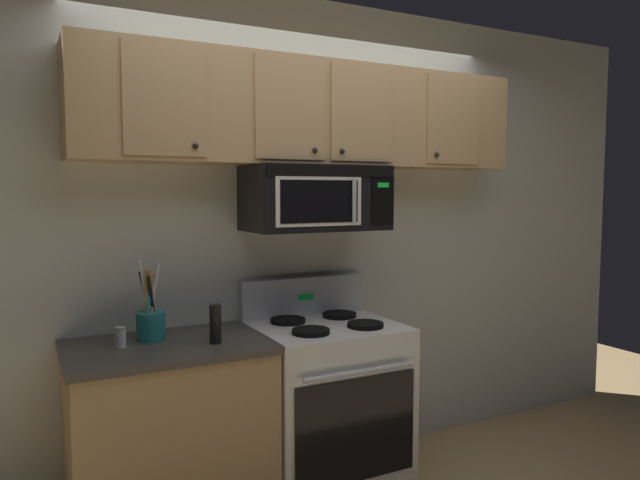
# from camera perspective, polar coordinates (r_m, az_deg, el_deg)

# --- Properties ---
(back_wall) EXTENTS (5.20, 0.10, 2.70)m
(back_wall) POSITION_cam_1_polar(r_m,az_deg,el_deg) (3.43, -2.30, 0.37)
(back_wall) COLOR silver
(back_wall) RESTS_ON ground_plane
(stove_range) EXTENTS (0.76, 0.69, 1.12)m
(stove_range) POSITION_cam_1_polar(r_m,az_deg,el_deg) (3.30, 0.55, -15.53)
(stove_range) COLOR white
(stove_range) RESTS_ON ground_plane
(over_range_microwave) EXTENTS (0.76, 0.43, 0.35)m
(over_range_microwave) POSITION_cam_1_polar(r_m,az_deg,el_deg) (3.20, -0.42, 4.09)
(over_range_microwave) COLOR black
(upper_cabinets) EXTENTS (2.50, 0.36, 0.55)m
(upper_cabinets) POSITION_cam_1_polar(r_m,az_deg,el_deg) (3.25, -0.67, 12.04)
(upper_cabinets) COLOR tan
(counter_segment) EXTENTS (0.93, 0.65, 0.90)m
(counter_segment) POSITION_cam_1_polar(r_m,az_deg,el_deg) (3.04, -14.39, -17.85)
(counter_segment) COLOR tan
(counter_segment) RESTS_ON ground_plane
(utensil_crock_teal) EXTENTS (0.14, 0.14, 0.39)m
(utensil_crock_teal) POSITION_cam_1_polar(r_m,az_deg,el_deg) (2.95, -16.10, -7.49)
(utensil_crock_teal) COLOR teal
(utensil_crock_teal) RESTS_ON counter_segment
(salt_shaker) EXTENTS (0.05, 0.05, 0.09)m
(salt_shaker) POSITION_cam_1_polar(r_m,az_deg,el_deg) (2.87, -18.77, -8.92)
(salt_shaker) COLOR white
(salt_shaker) RESTS_ON counter_segment
(pepper_mill) EXTENTS (0.06, 0.06, 0.18)m
(pepper_mill) POSITION_cam_1_polar(r_m,az_deg,el_deg) (2.83, -10.09, -8.00)
(pepper_mill) COLOR black
(pepper_mill) RESTS_ON counter_segment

